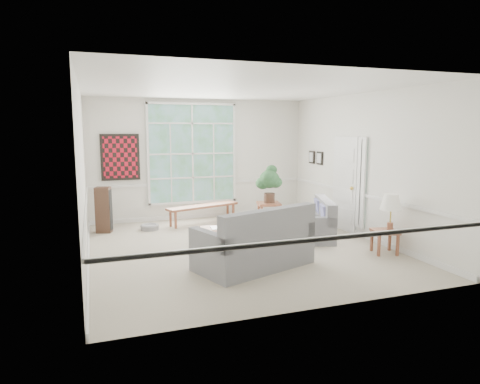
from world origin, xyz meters
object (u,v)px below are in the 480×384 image
object	(u,v)px
loveseat_front	(254,236)
coffee_table	(228,237)
end_table	(269,213)
loveseat_right	(311,218)
side_table	(384,242)

from	to	relation	value
loveseat_front	coffee_table	bearing A→B (deg)	72.15
loveseat_front	end_table	distance (m)	3.26
loveseat_right	side_table	xyz separation A→B (m)	(0.69, -1.51, -0.19)
coffee_table	side_table	world-z (taller)	side_table
loveseat_front	side_table	bearing A→B (deg)	-21.42
loveseat_front	side_table	world-z (taller)	loveseat_front
loveseat_front	end_table	world-z (taller)	loveseat_front
coffee_table	end_table	world-z (taller)	end_table
coffee_table	loveseat_front	bearing A→B (deg)	-82.98
coffee_table	side_table	xyz separation A→B (m)	(2.57, -1.38, 0.03)
side_table	end_table	bearing A→B (deg)	109.33
loveseat_right	side_table	distance (m)	1.67
loveseat_front	coffee_table	size ratio (longest dim) A/B	1.86
coffee_table	side_table	distance (m)	2.92
loveseat_front	end_table	bearing A→B (deg)	43.05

